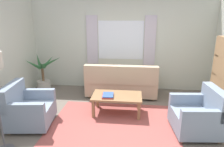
% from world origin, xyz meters
% --- Properties ---
extents(ground_plane, '(6.24, 6.24, 0.00)m').
position_xyz_m(ground_plane, '(0.00, 0.00, 0.00)').
color(ground_plane, '#6B6056').
extents(wall_back, '(5.32, 0.12, 2.60)m').
position_xyz_m(wall_back, '(0.00, 2.26, 1.30)').
color(wall_back, beige).
rests_on(wall_back, ground_plane).
extents(window_with_curtains, '(1.98, 0.07, 1.40)m').
position_xyz_m(window_with_curtains, '(0.00, 2.18, 1.45)').
color(window_with_curtains, white).
extents(area_rug, '(2.53, 1.99, 0.01)m').
position_xyz_m(area_rug, '(0.00, 0.00, 0.01)').
color(area_rug, '#9E4C47').
rests_on(area_rug, ground_plane).
extents(couch, '(1.90, 0.82, 0.92)m').
position_xyz_m(couch, '(0.07, 1.55, 0.37)').
color(couch, tan).
rests_on(couch, ground_plane).
extents(armchair_left, '(0.92, 0.93, 0.88)m').
position_xyz_m(armchair_left, '(-1.70, -0.18, 0.35)').
color(armchair_left, gray).
rests_on(armchair_left, ground_plane).
extents(armchair_right, '(0.89, 0.91, 0.88)m').
position_xyz_m(armchair_right, '(1.63, -0.08, 0.35)').
color(armchair_right, gray).
rests_on(armchair_right, ground_plane).
extents(coffee_table, '(1.10, 0.64, 0.44)m').
position_xyz_m(coffee_table, '(0.04, 0.52, 0.38)').
color(coffee_table, olive).
rests_on(coffee_table, ground_plane).
extents(book_stack_on_table, '(0.27, 0.34, 0.05)m').
position_xyz_m(book_stack_on_table, '(-0.16, 0.42, 0.46)').
color(book_stack_on_table, '#B23833').
rests_on(book_stack_on_table, coffee_table).
extents(potted_plant, '(1.02, 0.90, 1.10)m').
position_xyz_m(potted_plant, '(-2.20, 1.68, 0.43)').
color(potted_plant, '#B7B2A8').
rests_on(potted_plant, ground_plane).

